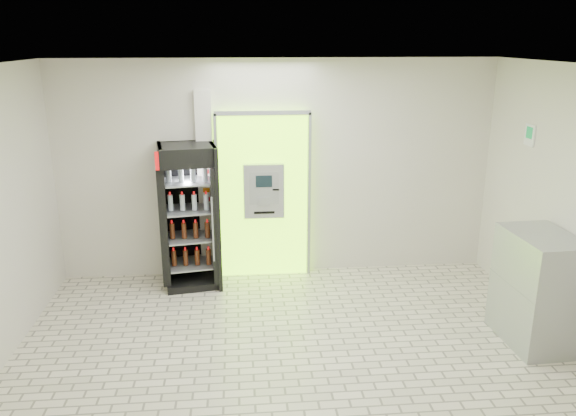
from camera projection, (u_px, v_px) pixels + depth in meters
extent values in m
plane|color=beige|center=(296.00, 365.00, 5.80)|extent=(6.00, 6.00, 0.00)
plane|color=beige|center=(277.00, 170.00, 7.75)|extent=(6.00, 0.00, 6.00)
plane|color=beige|center=(345.00, 381.00, 2.99)|extent=(6.00, 0.00, 6.00)
plane|color=white|center=(297.00, 67.00, 4.93)|extent=(6.00, 6.00, 0.00)
cube|color=#90F615|center=(264.00, 196.00, 7.77)|extent=(1.20, 0.12, 2.30)
cube|color=gray|center=(263.00, 113.00, 7.36)|extent=(1.28, 0.04, 0.06)
cube|color=gray|center=(218.00, 198.00, 7.65)|extent=(0.04, 0.04, 2.30)
cube|color=gray|center=(309.00, 196.00, 7.75)|extent=(0.04, 0.04, 2.30)
cube|color=black|center=(271.00, 241.00, 7.91)|extent=(0.62, 0.01, 0.67)
cube|color=black|center=(237.00, 137.00, 7.44)|extent=(0.22, 0.01, 0.18)
cube|color=#9FA1A6|center=(264.00, 191.00, 7.63)|extent=(0.55, 0.12, 0.75)
cube|color=black|center=(264.00, 181.00, 7.53)|extent=(0.22, 0.01, 0.16)
cube|color=gray|center=(264.00, 201.00, 7.61)|extent=(0.16, 0.01, 0.12)
cube|color=black|center=(276.00, 190.00, 7.58)|extent=(0.09, 0.01, 0.02)
cube|color=black|center=(264.00, 213.00, 7.66)|extent=(0.28, 0.01, 0.03)
cube|color=silver|center=(206.00, 186.00, 7.68)|extent=(0.22, 0.10, 2.60)
cube|color=#193FB2|center=(205.00, 162.00, 7.52)|extent=(0.09, 0.01, 0.06)
cube|color=red|center=(206.00, 171.00, 7.56)|extent=(0.09, 0.01, 0.06)
cube|color=yellow|center=(206.00, 181.00, 7.60)|extent=(0.09, 0.01, 0.06)
cube|color=orange|center=(206.00, 190.00, 7.63)|extent=(0.09, 0.01, 0.06)
cube|color=red|center=(207.00, 199.00, 7.67)|extent=(0.09, 0.01, 0.06)
cube|color=black|center=(190.00, 216.00, 7.48)|extent=(0.82, 0.77, 1.93)
cube|color=black|center=(192.00, 210.00, 7.77)|extent=(0.72, 0.17, 1.93)
cube|color=red|center=(184.00, 160.00, 6.92)|extent=(0.70, 0.12, 0.23)
cube|color=white|center=(184.00, 160.00, 6.92)|extent=(0.40, 0.07, 0.07)
cube|color=black|center=(193.00, 279.00, 7.75)|extent=(0.82, 0.77, 0.10)
cylinder|color=gray|center=(213.00, 230.00, 7.20)|extent=(0.03, 0.03, 0.87)
cube|color=gray|center=(192.00, 263.00, 7.68)|extent=(0.69, 0.65, 0.02)
cube|color=gray|center=(191.00, 237.00, 7.56)|extent=(0.69, 0.65, 0.02)
cube|color=gray|center=(189.00, 209.00, 7.45)|extent=(0.69, 0.65, 0.02)
cube|color=gray|center=(188.00, 181.00, 7.34)|extent=(0.69, 0.65, 0.02)
cube|color=#9FA1A6|center=(537.00, 289.00, 6.11)|extent=(0.67, 0.97, 1.25)
cube|color=gray|center=(510.00, 285.00, 6.06)|extent=(0.05, 0.92, 0.01)
cube|color=white|center=(530.00, 135.00, 6.78)|extent=(0.02, 0.22, 0.26)
cube|color=#0C843F|center=(529.00, 133.00, 6.77)|extent=(0.00, 0.14, 0.14)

